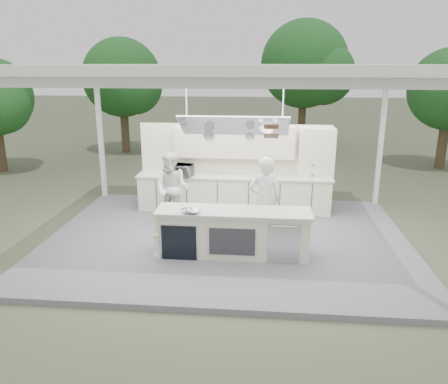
# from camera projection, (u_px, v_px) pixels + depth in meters

# --- Properties ---
(ground) EXTENTS (90.00, 90.00, 0.00)m
(ground) POSITION_uv_depth(u_px,v_px,m) (227.00, 242.00, 9.86)
(ground) COLOR #424831
(ground) RESTS_ON ground
(stage_deck) EXTENTS (8.00, 6.00, 0.12)m
(stage_deck) POSITION_uv_depth(u_px,v_px,m) (227.00, 239.00, 9.85)
(stage_deck) COLOR #57585C
(stage_deck) RESTS_ON ground
(tent) EXTENTS (8.20, 6.20, 3.86)m
(tent) POSITION_uv_depth(u_px,v_px,m) (228.00, 72.00, 8.80)
(tent) COLOR white
(tent) RESTS_ON ground
(demo_island) EXTENTS (3.10, 0.79, 0.95)m
(demo_island) POSITION_uv_depth(u_px,v_px,m) (232.00, 233.00, 8.81)
(demo_island) COLOR beige
(demo_island) RESTS_ON stage_deck
(back_counter) EXTENTS (5.08, 0.72, 0.95)m
(back_counter) POSITION_uv_depth(u_px,v_px,m) (234.00, 193.00, 11.51)
(back_counter) COLOR beige
(back_counter) RESTS_ON stage_deck
(back_wall_unit) EXTENTS (5.05, 0.48, 2.25)m
(back_wall_unit) POSITION_uv_depth(u_px,v_px,m) (251.00, 155.00, 11.40)
(back_wall_unit) COLOR beige
(back_wall_unit) RESTS_ON stage_deck
(tree_cluster) EXTENTS (19.55, 9.40, 5.85)m
(tree_cluster) POSITION_uv_depth(u_px,v_px,m) (244.00, 78.00, 18.28)
(tree_cluster) COLOR #483824
(tree_cluster) RESTS_ON ground
(head_chef) EXTENTS (0.77, 0.58, 1.91)m
(head_chef) POSITION_uv_depth(u_px,v_px,m) (264.00, 201.00, 9.27)
(head_chef) COLOR silver
(head_chef) RESTS_ON stage_deck
(sous_chef) EXTENTS (0.97, 0.82, 1.78)m
(sous_chef) POSITION_uv_depth(u_px,v_px,m) (172.00, 189.00, 10.41)
(sous_chef) COLOR silver
(sous_chef) RESTS_ON stage_deck
(toaster_oven) EXTENTS (0.65, 0.51, 0.32)m
(toaster_oven) POSITION_uv_depth(u_px,v_px,m) (181.00, 170.00, 11.26)
(toaster_oven) COLOR #B4B6BB
(toaster_oven) RESTS_ON back_counter
(bowl_large) EXTENTS (0.35, 0.35, 0.07)m
(bowl_large) POSITION_uv_depth(u_px,v_px,m) (193.00, 211.00, 8.50)
(bowl_large) COLOR #B5B8BD
(bowl_large) RESTS_ON demo_island
(bowl_small) EXTENTS (0.26, 0.26, 0.08)m
(bowl_small) POSITION_uv_depth(u_px,v_px,m) (187.00, 211.00, 8.51)
(bowl_small) COLOR silver
(bowl_small) RESTS_ON demo_island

